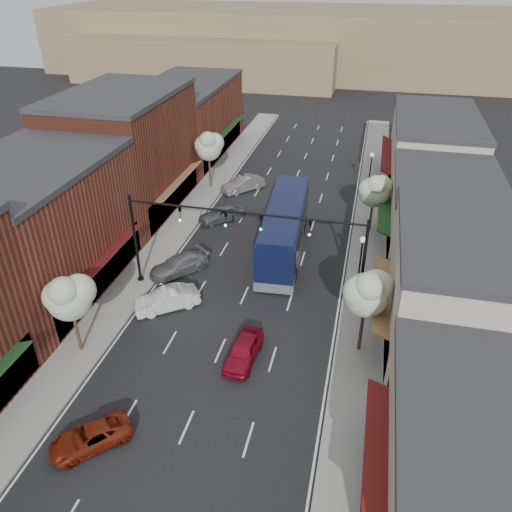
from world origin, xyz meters
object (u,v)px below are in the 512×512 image
Objects in this scene: parked_car_a at (90,437)px; signal_mast_right at (328,249)px; tree_left_far at (209,145)px; coach_bus at (285,228)px; tree_right_near at (367,292)px; tree_left_near at (69,296)px; parked_car_c at (179,265)px; lamp_post_far at (371,167)px; signal_mast_left at (165,230)px; lamp_post_near at (361,255)px; tree_right_far at (375,190)px; red_hatchback at (243,350)px; parked_car_d at (222,214)px; parked_car_e at (243,184)px; parked_car_b at (167,300)px.

signal_mast_right is at bearing 100.15° from parked_car_a.
tree_left_far is 0.46× the size of coach_bus.
parked_car_a is at bearing -82.79° from tree_left_far.
tree_right_near is 17.08m from tree_left_near.
parked_car_c is at bearing 170.80° from signal_mast_right.
signal_mast_left is at bearing -123.86° from lamp_post_far.
lamp_post_near is 1.11× the size of parked_car_a.
tree_right_far is at bearing 32.30° from coach_bus.
coach_bus is 13.48m from red_hatchback.
tree_right_near is (2.73, -4.05, -0.17)m from signal_mast_right.
tree_right_far reaches higher than lamp_post_near.
lamp_post_far is (13.42, 20.00, -1.62)m from signal_mast_left.
parked_car_d is (3.27, 19.03, -3.50)m from tree_left_near.
tree_left_far is at bearing -137.47° from parked_car_e.
parked_car_a is at bearing -115.72° from tree_right_far.
coach_bus is (7.19, 7.01, -2.54)m from signal_mast_left.
parked_car_b is at bearing -157.66° from lamp_post_near.
signal_mast_left is 14.74m from parked_car_a.
lamp_post_far is 22.72m from parked_car_c.
tree_left_far reaches higher than red_hatchback.
lamp_post_near is (13.42, 2.50, -1.62)m from signal_mast_left.
parked_car_a is at bearing -109.39° from lamp_post_far.
tree_right_far reaches higher than parked_car_c.
parked_car_c reaches higher than parked_car_a.
red_hatchback is (-6.20, -26.41, -2.31)m from lamp_post_far.
signal_mast_left is at bearing 140.77° from parked_car_a.
coach_bus reaches higher than red_hatchback.
tree_right_near is at bearing 13.55° from tree_left_near.
tree_right_far is 29.11m from parked_car_a.
tree_right_far is 9.51m from lamp_post_near.
signal_mast_right reaches higher than red_hatchback.
lamp_post_far is at bearing 90.00° from lamp_post_near.
parked_car_a is at bearing -109.08° from coach_bus.
lamp_post_near is 17.50m from lamp_post_far.
parked_car_d is at bearing 146.47° from lamp_post_near.
coach_bus is at bearing -115.61° from lamp_post_far.
parked_car_c is 16.23m from parked_car_e.
coach_bus is (-6.23, 4.51, -0.92)m from lamp_post_near.
tree_right_near reaches higher than red_hatchback.
tree_right_near is at bearing -16.19° from signal_mast_left.
tree_left_near is at bearing -108.10° from signal_mast_left.
tree_right_near is at bearing -18.08° from parked_car_e.
parked_car_d is at bearing 131.57° from tree_right_near.
parked_car_a is (-5.77, -21.11, -1.53)m from coach_bus.
tree_right_far reaches higher than red_hatchback.
signal_mast_left is 1.74× the size of parked_car_c.
tree_right_near reaches higher than lamp_post_near.
parked_car_d is at bearing 145.06° from coach_bus.
tree_right_far is at bearing 86.69° from lamp_post_near.
tree_right_near is at bearing -85.23° from lamp_post_near.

